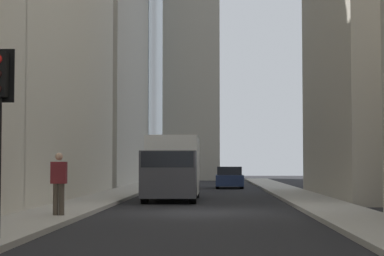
# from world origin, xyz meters

# --- Properties ---
(ground_plane) EXTENTS (135.00, 135.00, 0.00)m
(ground_plane) POSITION_xyz_m (0.00, 0.00, 0.00)
(ground_plane) COLOR black
(sidewalk_right) EXTENTS (90.00, 2.20, 0.14)m
(sidewalk_right) POSITION_xyz_m (0.00, 4.50, 0.07)
(sidewalk_right) COLOR #A8A399
(sidewalk_right) RESTS_ON ground_plane
(sidewalk_left) EXTENTS (90.00, 2.20, 0.14)m
(sidewalk_left) POSITION_xyz_m (0.00, -4.50, 0.07)
(sidewalk_left) COLOR #A8A399
(sidewalk_left) RESTS_ON ground_plane
(church_spire) EXTENTS (6.01, 6.01, 33.93)m
(church_spire) POSITION_xyz_m (44.72, 1.82, 17.70)
(church_spire) COLOR #A8A091
(church_spire) RESTS_ON ground_plane
(delivery_truck) EXTENTS (6.46, 2.25, 2.84)m
(delivery_truck) POSITION_xyz_m (7.28, 1.40, 1.46)
(delivery_truck) COLOR silver
(delivery_truck) RESTS_ON ground_plane
(sedan_navy) EXTENTS (4.30, 1.78, 1.42)m
(sedan_navy) POSITION_xyz_m (22.31, -1.40, 0.66)
(sedan_navy) COLOR navy
(sedan_navy) RESTS_ON ground_plane
(pedestrian) EXTENTS (0.26, 0.44, 1.80)m
(pedestrian) POSITION_xyz_m (-3.19, 4.03, 1.13)
(pedestrian) COLOR #473D33
(pedestrian) RESTS_ON sidewalk_right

